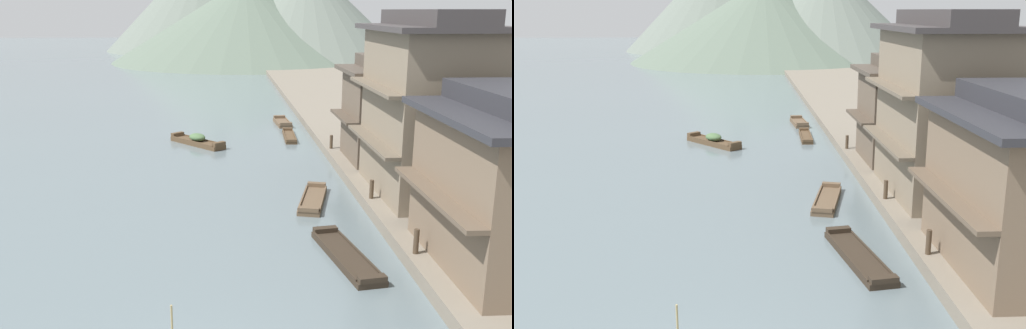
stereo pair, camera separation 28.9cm
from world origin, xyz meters
TOP-DOWN VIEW (x-y plane):
  - riverbank_right at (16.73, 30.00)m, footprint 18.00×110.00m
  - boat_moored_nearest at (5.69, 7.94)m, footprint 1.95×5.29m
  - boat_moored_second at (5.47, 14.95)m, footprint 2.12×4.56m
  - boat_moored_third at (6.08, 35.67)m, footprint 1.31×3.69m
  - boat_moored_far at (-0.74, 28.34)m, footprint 4.04×4.42m
  - boat_midriver_drifting at (6.04, 30.25)m, footprint 1.00×4.54m
  - house_waterfront_second at (10.82, 14.65)m, footprint 5.72×8.35m
  - house_waterfront_tall at (10.60, 21.29)m, footprint 5.27×5.80m
  - mooring_post_dock_near at (8.08, 7.08)m, footprint 0.20×0.20m
  - mooring_post_dock_mid at (8.08, 13.71)m, footprint 0.20×0.20m
  - mooring_post_dock_far at (8.08, 24.29)m, footprint 0.20×0.20m
  - hill_far_west at (5.55, 99.27)m, footprint 48.97×48.97m
  - hill_far_centre at (17.04, 99.14)m, footprint 39.03×39.03m

SIDE VIEW (x-z plane):
  - boat_midriver_drifting at x=6.04m, z-range -0.06..0.30m
  - boat_moored_nearest at x=5.69m, z-range -0.07..0.35m
  - boat_moored_second at x=5.47m, z-range -0.07..0.35m
  - boat_moored_third at x=6.08m, z-range -0.08..0.40m
  - riverbank_right at x=16.73m, z-range 0.00..0.56m
  - boat_moored_far at x=-0.74m, z-range -0.13..0.70m
  - mooring_post_dock_far at x=8.08m, z-range 0.56..1.43m
  - mooring_post_dock_mid at x=8.08m, z-range 0.56..1.47m
  - mooring_post_dock_near at x=8.08m, z-range 0.56..1.51m
  - house_waterfront_tall at x=10.60m, z-range 0.51..6.65m
  - house_waterfront_second at x=10.82m, z-range 0.49..9.23m
  - hill_far_west at x=5.55m, z-range 0.00..14.66m
  - hill_far_centre at x=17.04m, z-range 0.00..17.75m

